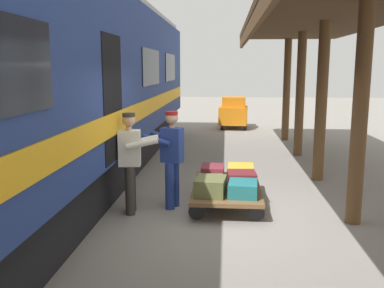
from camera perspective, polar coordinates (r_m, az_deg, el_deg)
name	(u,v)px	position (r m, az deg, el deg)	size (l,w,h in m)	color
ground_plane	(221,219)	(7.09, 3.83, -9.95)	(60.00, 60.00, 0.00)	gray
platform_canopy	(363,12)	(7.00, 21.84, 16.04)	(3.20, 16.92, 3.56)	brown
train_car	(21,91)	(7.44, -21.82, 6.55)	(3.03, 20.10, 4.00)	navy
luggage_cart	(226,188)	(7.75, 4.62, -5.91)	(1.23, 2.11, 0.34)	brown
suitcase_brown_leather	(212,181)	(7.72, 2.64, -4.95)	(0.45, 0.49, 0.16)	brown
suitcase_olive_duffel	(210,186)	(7.15, 2.48, -5.67)	(0.49, 0.60, 0.29)	brown
suitcase_teal_softside	(243,189)	(7.16, 6.81, -5.95)	(0.47, 0.58, 0.23)	#1E666B
suitcase_maroon_trunk	(242,179)	(7.71, 6.64, -4.67)	(0.50, 0.50, 0.26)	maroon
suitcase_yellow_case	(241,172)	(8.28, 6.50, -3.68)	(0.49, 0.59, 0.25)	gold
suitcase_burgundy_valise	(213,171)	(8.28, 2.78, -3.69)	(0.43, 0.55, 0.23)	maroon
porter_in_overalls	(171,156)	(7.42, -2.81, -1.61)	(0.73, 0.57, 1.70)	navy
porter_by_door	(131,160)	(7.20, -8.14, -2.06)	(0.70, 0.48, 1.70)	#332D28
baggage_tug	(234,113)	(17.50, 5.57, 4.13)	(1.21, 1.77, 1.30)	orange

